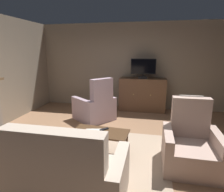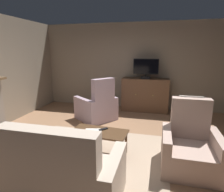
{
  "view_description": "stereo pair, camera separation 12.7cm",
  "coord_description": "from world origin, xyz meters",
  "px_view_note": "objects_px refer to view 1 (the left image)",
  "views": [
    {
      "loc": [
        0.68,
        -3.25,
        1.85
      ],
      "look_at": [
        -0.07,
        0.34,
        0.99
      ],
      "focal_mm": 30.66,
      "sensor_mm": 36.0,
      "label": 1
    },
    {
      "loc": [
        0.8,
        -3.22,
        1.85
      ],
      "look_at": [
        -0.07,
        0.34,
        0.99
      ],
      "focal_mm": 30.66,
      "sensor_mm": 36.0,
      "label": 2
    }
  ],
  "objects_px": {
    "tv_cabinet": "(142,95)",
    "sofa_floral": "(66,176)",
    "armchair_near_window": "(95,107)",
    "tv_remote": "(104,129)",
    "folded_newspaper": "(94,131)",
    "cat": "(37,143)",
    "television": "(143,68)",
    "potted_plant_leafy_by_curtain": "(200,118)",
    "armchair_by_fireplace": "(191,147)",
    "coffee_table": "(100,134)"
  },
  "relations": [
    {
      "from": "television",
      "to": "folded_newspaper",
      "type": "bearing_deg",
      "value": -103.76
    },
    {
      "from": "armchair_near_window",
      "to": "tv_cabinet",
      "type": "bearing_deg",
      "value": 43.39
    },
    {
      "from": "armchair_near_window",
      "to": "cat",
      "type": "height_order",
      "value": "armchair_near_window"
    },
    {
      "from": "tv_cabinet",
      "to": "coffee_table",
      "type": "distance_m",
      "value": 2.95
    },
    {
      "from": "sofa_floral",
      "to": "armchair_by_fireplace",
      "type": "relative_size",
      "value": 1.31
    },
    {
      "from": "television",
      "to": "tv_remote",
      "type": "xyz_separation_m",
      "value": [
        -0.54,
        -2.75,
        -0.89
      ]
    },
    {
      "from": "tv_cabinet",
      "to": "armchair_near_window",
      "type": "xyz_separation_m",
      "value": [
        -1.21,
        -1.14,
        -0.14
      ]
    },
    {
      "from": "tv_cabinet",
      "to": "armchair_by_fireplace",
      "type": "relative_size",
      "value": 1.27
    },
    {
      "from": "tv_cabinet",
      "to": "sofa_floral",
      "type": "height_order",
      "value": "sofa_floral"
    },
    {
      "from": "television",
      "to": "armchair_near_window",
      "type": "distance_m",
      "value": 1.91
    },
    {
      "from": "tv_remote",
      "to": "folded_newspaper",
      "type": "relative_size",
      "value": 0.57
    },
    {
      "from": "cat",
      "to": "folded_newspaper",
      "type": "bearing_deg",
      "value": 0.01
    },
    {
      "from": "folded_newspaper",
      "to": "potted_plant_leafy_by_curtain",
      "type": "distance_m",
      "value": 2.15
    },
    {
      "from": "armchair_near_window",
      "to": "folded_newspaper",
      "type": "bearing_deg",
      "value": -73.98
    },
    {
      "from": "tv_cabinet",
      "to": "sofa_floral",
      "type": "distance_m",
      "value": 4.12
    },
    {
      "from": "potted_plant_leafy_by_curtain",
      "to": "folded_newspaper",
      "type": "bearing_deg",
      "value": -155.42
    },
    {
      "from": "tv_cabinet",
      "to": "potted_plant_leafy_by_curtain",
      "type": "relative_size",
      "value": 1.48
    },
    {
      "from": "cat",
      "to": "potted_plant_leafy_by_curtain",
      "type": "bearing_deg",
      "value": 15.96
    },
    {
      "from": "cat",
      "to": "tv_cabinet",
      "type": "bearing_deg",
      "value": 57.3
    },
    {
      "from": "armchair_near_window",
      "to": "potted_plant_leafy_by_curtain",
      "type": "height_order",
      "value": "armchair_near_window"
    },
    {
      "from": "tv_cabinet",
      "to": "coffee_table",
      "type": "xyz_separation_m",
      "value": [
        -0.59,
        -2.89,
        -0.1
      ]
    },
    {
      "from": "folded_newspaper",
      "to": "cat",
      "type": "bearing_deg",
      "value": 168.59
    },
    {
      "from": "armchair_near_window",
      "to": "cat",
      "type": "distance_m",
      "value": 1.91
    },
    {
      "from": "tv_remote",
      "to": "cat",
      "type": "distance_m",
      "value": 1.38
    },
    {
      "from": "armchair_by_fireplace",
      "to": "cat",
      "type": "height_order",
      "value": "armchair_by_fireplace"
    },
    {
      "from": "folded_newspaper",
      "to": "armchair_by_fireplace",
      "type": "bearing_deg",
      "value": -11.74
    },
    {
      "from": "armchair_near_window",
      "to": "sofa_floral",
      "type": "bearing_deg",
      "value": -80.46
    },
    {
      "from": "armchair_by_fireplace",
      "to": "potted_plant_leafy_by_curtain",
      "type": "distance_m",
      "value": 0.97
    },
    {
      "from": "sofa_floral",
      "to": "potted_plant_leafy_by_curtain",
      "type": "height_order",
      "value": "sofa_floral"
    },
    {
      "from": "tv_cabinet",
      "to": "folded_newspaper",
      "type": "height_order",
      "value": "tv_cabinet"
    },
    {
      "from": "television",
      "to": "sofa_floral",
      "type": "height_order",
      "value": "television"
    },
    {
      "from": "television",
      "to": "potted_plant_leafy_by_curtain",
      "type": "height_order",
      "value": "television"
    },
    {
      "from": "folded_newspaper",
      "to": "sofa_floral",
      "type": "relative_size",
      "value": 0.21
    },
    {
      "from": "tv_cabinet",
      "to": "tv_remote",
      "type": "relative_size",
      "value": 8.35
    },
    {
      "from": "folded_newspaper",
      "to": "television",
      "type": "bearing_deg",
      "value": 64.82
    },
    {
      "from": "coffee_table",
      "to": "armchair_near_window",
      "type": "relative_size",
      "value": 0.82
    },
    {
      "from": "tv_remote",
      "to": "sofa_floral",
      "type": "distance_m",
      "value": 1.26
    },
    {
      "from": "tv_cabinet",
      "to": "cat",
      "type": "height_order",
      "value": "tv_cabinet"
    },
    {
      "from": "tv_cabinet",
      "to": "folded_newspaper",
      "type": "distance_m",
      "value": 3.0
    },
    {
      "from": "folded_newspaper",
      "to": "tv_remote",
      "type": "bearing_deg",
      "value": 21.9
    },
    {
      "from": "tv_remote",
      "to": "armchair_near_window",
      "type": "relative_size",
      "value": 0.14
    },
    {
      "from": "folded_newspaper",
      "to": "sofa_floral",
      "type": "height_order",
      "value": "sofa_floral"
    },
    {
      "from": "tv_cabinet",
      "to": "coffee_table",
      "type": "relative_size",
      "value": 1.37
    },
    {
      "from": "coffee_table",
      "to": "armchair_by_fireplace",
      "type": "xyz_separation_m",
      "value": [
        1.53,
        -0.03,
        -0.06
      ]
    },
    {
      "from": "television",
      "to": "armchair_near_window",
      "type": "xyz_separation_m",
      "value": [
        -1.21,
        -1.09,
        -1.0
      ]
    },
    {
      "from": "tv_remote",
      "to": "potted_plant_leafy_by_curtain",
      "type": "relative_size",
      "value": 0.18
    },
    {
      "from": "potted_plant_leafy_by_curtain",
      "to": "cat",
      "type": "distance_m",
      "value": 3.27
    },
    {
      "from": "television",
      "to": "armchair_by_fireplace",
      "type": "bearing_deg",
      "value": -71.9
    },
    {
      "from": "coffee_table",
      "to": "armchair_near_window",
      "type": "bearing_deg",
      "value": 109.37
    },
    {
      "from": "coffee_table",
      "to": "folded_newspaper",
      "type": "distance_m",
      "value": 0.12
    }
  ]
}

